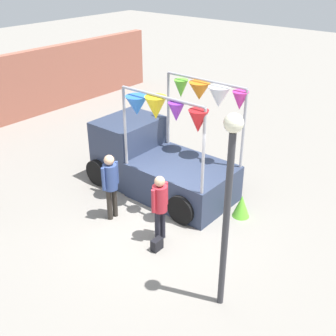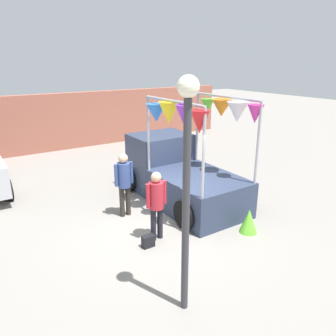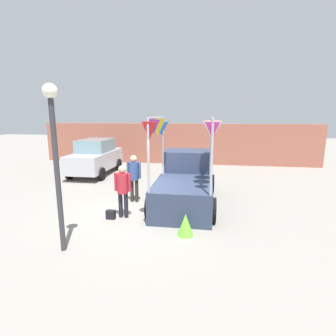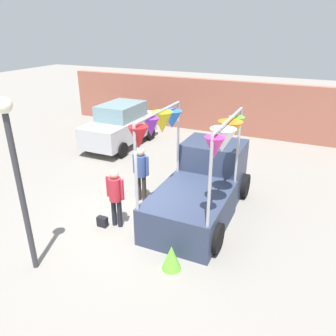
{
  "view_description": "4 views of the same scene",
  "coord_description": "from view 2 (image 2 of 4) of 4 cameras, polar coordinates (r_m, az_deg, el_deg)",
  "views": [
    {
      "loc": [
        -6.59,
        -5.72,
        6.04
      ],
      "look_at": [
        0.46,
        0.09,
        1.31
      ],
      "focal_mm": 45.0,
      "sensor_mm": 36.0,
      "label": 1
    },
    {
      "loc": [
        -4.04,
        -6.35,
        4.04
      ],
      "look_at": [
        0.49,
        0.57,
        1.29
      ],
      "focal_mm": 35.0,
      "sensor_mm": 36.0,
      "label": 2
    },
    {
      "loc": [
        2.06,
        -7.98,
        3.21
      ],
      "look_at": [
        0.74,
        0.65,
        1.4
      ],
      "focal_mm": 28.0,
      "sensor_mm": 36.0,
      "label": 3
    },
    {
      "loc": [
        3.9,
        -6.79,
        5.03
      ],
      "look_at": [
        0.62,
        0.38,
        1.58
      ],
      "focal_mm": 35.0,
      "sensor_mm": 36.0,
      "label": 4
    }
  ],
  "objects": [
    {
      "name": "street_lamp",
      "position": [
        4.84,
        3.28,
        0.06
      ],
      "size": [
        0.32,
        0.32,
        3.85
      ],
      "color": "#333338",
      "rests_on": "ground"
    },
    {
      "name": "person_vendor",
      "position": [
        8.69,
        -7.66,
        -1.87
      ],
      "size": [
        0.53,
        0.34,
        1.75
      ],
      "color": "#2D2823",
      "rests_on": "ground"
    },
    {
      "name": "brick_boundary_wall",
      "position": [
        16.08,
        -18.34,
        7.62
      ],
      "size": [
        18.0,
        0.36,
        2.6
      ],
      "primitive_type": "cube",
      "color": "#9E5947",
      "rests_on": "ground"
    },
    {
      "name": "ground_plane",
      "position": [
        8.54,
        -0.69,
        -9.86
      ],
      "size": [
        60.0,
        60.0,
        0.0
      ],
      "primitive_type": "plane",
      "color": "gray"
    },
    {
      "name": "folded_kite_bundle_lime",
      "position": [
        8.31,
        13.88,
        -8.94
      ],
      "size": [
        0.61,
        0.61,
        0.6
      ],
      "primitive_type": "cone",
      "rotation": [
        0.0,
        0.0,
        2.53
      ],
      "color": "#66CC33",
      "rests_on": "ground"
    },
    {
      "name": "vendor_truck",
      "position": [
        9.8,
        1.78,
        -0.2
      ],
      "size": [
        2.46,
        4.1,
        3.12
      ],
      "color": "#2D3851",
      "rests_on": "ground"
    },
    {
      "name": "handbag",
      "position": [
        7.58,
        -3.47,
        -12.61
      ],
      "size": [
        0.28,
        0.16,
        0.28
      ],
      "primitive_type": "cube",
      "color": "black",
      "rests_on": "ground"
    },
    {
      "name": "person_customer",
      "position": [
        7.49,
        -2.04,
        -5.51
      ],
      "size": [
        0.53,
        0.34,
        1.67
      ],
      "color": "black",
      "rests_on": "ground"
    }
  ]
}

